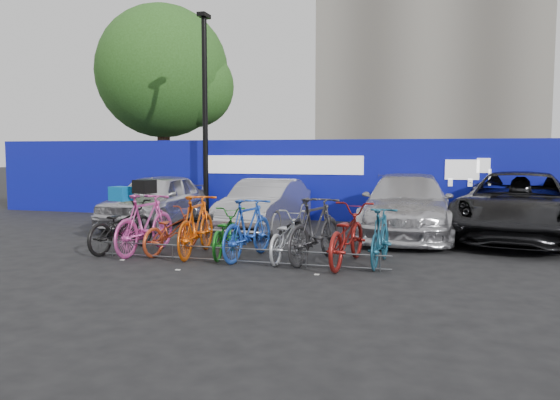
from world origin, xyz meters
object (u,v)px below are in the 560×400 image
at_px(bike_5, 248,229).
at_px(bike_2, 171,230).
at_px(bike_4, 225,233).
at_px(bike_9, 380,237).
at_px(bike_3, 196,225).
at_px(car_3, 519,206).
at_px(bike_8, 346,235).
at_px(car_2, 407,205).
at_px(tree, 168,75).
at_px(car_1, 265,205).
at_px(bike_0, 122,226).
at_px(lamppost, 205,111).
at_px(bike_6, 286,236).
at_px(bike_1, 145,223).
at_px(car_0, 156,199).
at_px(bike_7, 315,230).
at_px(bike_rack, 237,255).

bearing_deg(bike_5, bike_2, 3.20).
xyz_separation_m(bike_4, bike_9, (3.02, -0.06, 0.07)).
bearing_deg(bike_3, bike_5, 173.80).
bearing_deg(car_3, bike_5, -132.82).
xyz_separation_m(bike_3, bike_8, (2.98, -0.08, -0.06)).
distance_m(car_2, bike_2, 5.79).
bearing_deg(tree, bike_2, -62.87).
relative_size(car_1, bike_0, 2.02).
bearing_deg(bike_3, car_3, -153.20).
bearing_deg(bike_4, bike_8, 168.42).
xyz_separation_m(bike_8, bike_9, (0.59, 0.14, -0.03)).
height_order(lamppost, bike_0, lamppost).
xyz_separation_m(bike_6, bike_9, (1.76, 0.01, 0.07)).
height_order(car_3, bike_1, car_3).
height_order(lamppost, car_0, lamppost).
bearing_deg(bike_6, car_3, -135.69).
bearing_deg(bike_2, bike_7, -171.35).
xyz_separation_m(car_0, bike_6, (4.73, -3.73, -0.27)).
bearing_deg(car_1, bike_6, -64.68).
height_order(bike_rack, car_0, car_0).
bearing_deg(bike_0, tree, -60.25).
relative_size(bike_rack, bike_3, 2.76).
bearing_deg(bike_rack, car_3, 39.63).
height_order(bike_1, bike_4, bike_1).
height_order(bike_1, bike_9, bike_1).
bearing_deg(bike_rack, bike_4, 128.05).
relative_size(bike_4, bike_7, 0.86).
bearing_deg(bike_rack, bike_5, 83.34).
distance_m(car_2, car_3, 2.55).
relative_size(bike_0, bike_1, 0.98).
height_order(tree, car_3, tree).
distance_m(bike_8, bike_9, 0.61).
bearing_deg(bike_6, bike_1, 5.57).
distance_m(car_3, bike_4, 7.02).
bearing_deg(bike_7, bike_3, 15.60).
relative_size(car_1, bike_9, 2.30).
relative_size(tree, bike_8, 3.72).
distance_m(bike_4, bike_7, 1.83).
height_order(car_3, bike_0, car_3).
bearing_deg(tree, lamppost, -52.49).
height_order(car_1, bike_5, car_1).
height_order(lamppost, bike_1, lamppost).
distance_m(tree, bike_5, 13.06).
bearing_deg(bike_4, car_2, -138.97).
distance_m(car_2, bike_9, 3.76).
height_order(tree, bike_8, tree).
xyz_separation_m(bike_rack, bike_2, (-1.64, 0.63, 0.30)).
distance_m(car_2, bike_1, 6.28).
relative_size(tree, lamppost, 1.28).
bearing_deg(bike_7, bike_5, 17.14).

